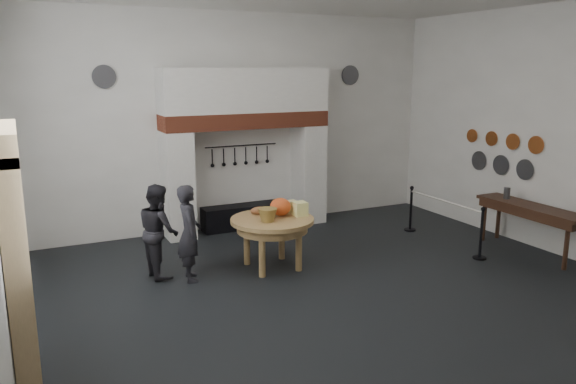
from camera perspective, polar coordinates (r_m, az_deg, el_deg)
name	(u,v)px	position (r m, az deg, el deg)	size (l,w,h in m)	color
floor	(333,286)	(8.99, 4.64, -9.50)	(9.00, 8.00, 0.02)	black
wall_back	(239,122)	(12.00, -4.95, 7.13)	(9.00, 0.02, 4.50)	white
wall_front	(573,199)	(5.42, 26.98, -0.65)	(9.00, 0.02, 4.50)	white
wall_right	(548,130)	(11.37, 24.90, 5.74)	(0.02, 8.00, 4.50)	white
chimney_pier_left	(178,185)	(11.40, -11.15, 0.69)	(0.55, 0.70, 2.15)	silver
chimney_pier_right	(308,173)	(12.45, 2.08, 1.91)	(0.55, 0.70, 2.15)	silver
hearth_brick_band	(246,120)	(11.67, -4.34, 7.29)	(3.50, 0.72, 0.32)	#9E442B
chimney_hood	(245,90)	(11.63, -4.39, 10.29)	(3.50, 0.70, 0.90)	silver
iron_range	(246,216)	(12.09, -4.30, -2.45)	(1.90, 0.45, 0.50)	black
utensil_rail	(241,146)	(11.98, -4.77, 4.72)	(0.02, 0.02, 1.60)	black
door_recess	(10,277)	(6.51, -26.40, -7.73)	(0.04, 1.10, 2.50)	black
door_jamb_near	(20,295)	(5.84, -25.55, -9.42)	(0.22, 0.30, 2.60)	tan
door_jamb_far	(18,252)	(7.16, -25.72, -5.47)	(0.22, 0.30, 2.60)	tan
door_lintel	(5,141)	(6.20, -26.81, 4.62)	(0.22, 1.70, 0.30)	tan
wall_plaque	(9,206)	(8.15, -26.49, -1.29)	(0.05, 0.34, 0.44)	gold
work_table	(272,220)	(9.50, -1.61, -2.88)	(1.42, 1.42, 0.07)	tan
pumpkin	(280,207)	(9.62, -0.78, -1.51)	(0.36, 0.36, 0.31)	#E35820
cheese_block_big	(300,209)	(9.63, 1.22, -1.72)	(0.22, 0.22, 0.24)	#FDFF98
cheese_block_small	(291,206)	(9.89, 0.32, -1.46)	(0.18, 0.18, 0.20)	#EBD88C
wicker_basket	(268,215)	(9.27, -2.08, -2.35)	(0.32, 0.32, 0.22)	olive
bread_loaf	(259,211)	(9.75, -3.00, -1.89)	(0.31, 0.18, 0.13)	#9A6436
visitor_near	(189,233)	(9.11, -9.99, -4.12)	(0.57, 0.38, 1.57)	black
visitor_far	(159,231)	(9.40, -13.01, -3.83)	(0.75, 0.58, 1.54)	black
side_table	(532,207)	(11.20, 23.52, -1.41)	(0.55, 2.20, 0.06)	#392115
pewter_jug	(507,193)	(11.56, 21.34, -0.11)	(0.12, 0.12, 0.22)	#4C4C51
copper_pan_a	(536,145)	(11.50, 23.88, 4.39)	(0.34, 0.34, 0.03)	#C6662D
copper_pan_b	(513,142)	(11.86, 21.86, 4.77)	(0.32, 0.32, 0.03)	#C6662D
copper_pan_c	(491,139)	(12.24, 19.97, 5.13)	(0.30, 0.30, 0.03)	#C6662D
copper_pan_d	(472,136)	(12.62, 18.19, 5.45)	(0.28, 0.28, 0.03)	#C6662D
pewter_plate_left	(525,170)	(11.70, 22.92, 2.11)	(0.40, 0.40, 0.03)	#4C4C51
pewter_plate_mid	(501,165)	(12.10, 20.81, 2.59)	(0.40, 0.40, 0.03)	#4C4C51
pewter_plate_right	(479,161)	(12.51, 18.82, 3.04)	(0.40, 0.40, 0.03)	#4C4C51
pewter_plate_back_left	(104,77)	(11.23, -18.18, 11.07)	(0.44, 0.44, 0.03)	#4C4C51
pewter_plate_back_right	(350,75)	(13.13, 6.34, 11.71)	(0.44, 0.44, 0.03)	#4C4C51
barrier_post_near	(481,235)	(10.62, 19.03, -4.11)	(0.05, 0.05, 0.90)	black
barrier_post_far	(411,210)	(12.06, 12.37, -1.78)	(0.05, 0.05, 0.90)	black
barrier_rope	(444,201)	(11.22, 15.60, -0.90)	(0.04, 0.04, 2.00)	silver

